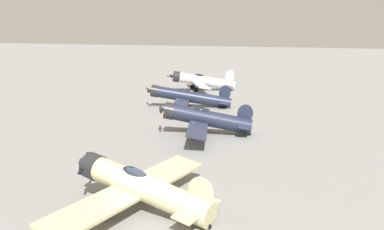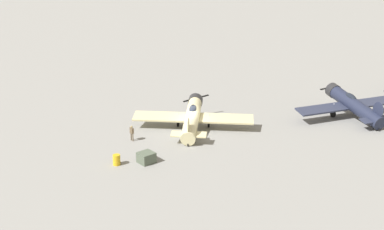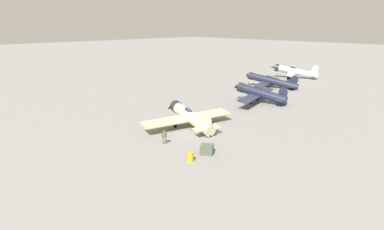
{
  "view_description": "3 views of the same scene",
  "coord_description": "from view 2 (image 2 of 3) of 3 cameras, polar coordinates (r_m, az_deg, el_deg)",
  "views": [
    {
      "loc": [
        9.54,
        -20.63,
        10.26
      ],
      "look_at": [
        -3.75,
        19.21,
        1.6
      ],
      "focal_mm": 40.33,
      "sensor_mm": 36.0,
      "label": 1
    },
    {
      "loc": [
        44.06,
        -5.16,
        17.07
      ],
      "look_at": [
        -0.0,
        0.0,
        1.8
      ],
      "focal_mm": 43.27,
      "sensor_mm": 36.0,
      "label": 2
    },
    {
      "loc": [
        28.67,
        -28.53,
        13.01
      ],
      "look_at": [
        -0.0,
        0.0,
        1.8
      ],
      "focal_mm": 31.31,
      "sensor_mm": 36.0,
      "label": 3
    }
  ],
  "objects": [
    {
      "name": "ground_plane",
      "position": [
        47.53,
        -0.0,
        -2.05
      ],
      "size": [
        400.0,
        400.0,
        0.0
      ],
      "primitive_type": "plane",
      "color": "gray"
    },
    {
      "name": "airplane_foreground",
      "position": [
        47.51,
        0.06,
        -0.2
      ],
      "size": [
        9.53,
        12.64,
        2.89
      ],
      "rotation": [
        0.0,
        0.0,
        2.93
      ],
      "color": "beige",
      "rests_on": "ground_plane"
    },
    {
      "name": "airplane_mid_apron",
      "position": [
        53.93,
        19.12,
        1.27
      ],
      "size": [
        9.25,
        13.08,
        3.17
      ],
      "rotation": [
        0.0,
        0.0,
        3.4
      ],
      "color": "#1E2338",
      "rests_on": "ground_plane"
    },
    {
      "name": "ground_crew_mechanic",
      "position": [
        45.25,
        -7.43,
        -2.06
      ],
      "size": [
        0.5,
        0.42,
        1.55
      ],
      "rotation": [
        0.0,
        0.0,
        2.21
      ],
      "color": "brown",
      "rests_on": "ground_plane"
    },
    {
      "name": "equipment_crate",
      "position": [
        40.59,
        -5.65,
        -5.25
      ],
      "size": [
        1.78,
        1.79,
        0.94
      ],
      "rotation": [
        0.0,
        0.0,
        3.73
      ],
      "color": "#4C5647",
      "rests_on": "ground_plane"
    },
    {
      "name": "fuel_drum",
      "position": [
        40.5,
        -9.28,
        -5.48
      ],
      "size": [
        0.67,
        0.67,
        0.93
      ],
      "color": "gold",
      "rests_on": "ground_plane"
    }
  ]
}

